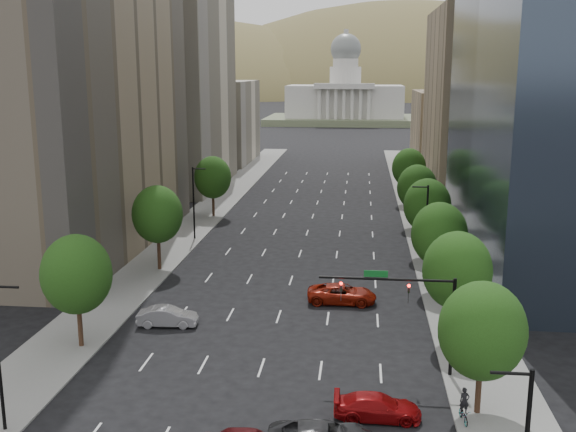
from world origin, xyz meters
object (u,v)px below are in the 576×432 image
(cyclist, at_px, (464,410))
(traffic_signal, at_px, (416,303))
(car_red_near, at_px, (377,407))
(car_silver, at_px, (168,317))
(capitol, at_px, (345,101))
(car_red_far, at_px, (342,294))

(cyclist, bearing_deg, traffic_signal, 102.76)
(traffic_signal, relative_size, car_red_near, 1.74)
(traffic_signal, xyz_separation_m, car_silver, (-19.28, 6.93, -4.37))
(capitol, height_order, cyclist, capitol)
(car_silver, distance_m, cyclist, 25.44)
(car_red_far, bearing_deg, car_silver, 117.07)
(traffic_signal, xyz_separation_m, capitol, (-10.53, 219.71, 3.40))
(traffic_signal, relative_size, capitol, 0.15)
(car_red_near, xyz_separation_m, cyclist, (5.05, -0.09, 0.11))
(car_red_far, relative_size, cyclist, 2.87)
(car_red_near, bearing_deg, car_red_far, 6.57)
(traffic_signal, distance_m, car_silver, 20.94)
(car_red_far, xyz_separation_m, cyclist, (7.78, -20.30, 0.02))
(car_silver, bearing_deg, car_red_far, -67.52)
(car_silver, xyz_separation_m, car_red_far, (13.97, 7.09, 0.05))
(capitol, relative_size, car_silver, 12.32)
(car_silver, distance_m, car_red_far, 15.66)
(cyclist, bearing_deg, car_red_far, 102.25)
(traffic_signal, distance_m, car_red_far, 15.60)
(car_silver, bearing_deg, cyclist, -125.72)
(car_red_far, bearing_deg, traffic_signal, -159.11)
(capitol, height_order, car_red_far, capitol)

